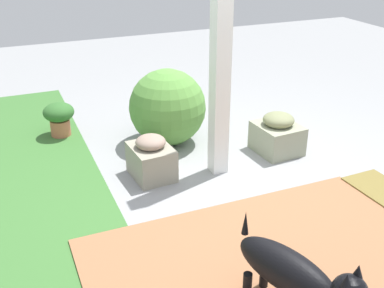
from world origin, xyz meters
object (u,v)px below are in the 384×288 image
stone_planter_nearest (277,134)px  round_shrub (168,107)px  terracotta_pot_broad (59,116)px  dog (294,274)px  stone_planter_mid (151,158)px  porch_pillar (220,56)px

stone_planter_nearest → round_shrub: bearing=56.0°
terracotta_pot_broad → round_shrub: bearing=-121.5°
round_shrub → dog: 2.54m
stone_planter_nearest → stone_planter_mid: (-0.00, 1.30, -0.00)m
round_shrub → dog: size_ratio=0.95×
round_shrub → terracotta_pot_broad: (0.61, 1.00, -0.17)m
dog → porch_pillar: bearing=-12.4°
stone_planter_mid → round_shrub: round_shrub is taller
stone_planter_nearest → terracotta_pot_broad: 2.28m
porch_pillar → stone_planter_mid: 1.08m
porch_pillar → terracotta_pot_broad: 2.01m
stone_planter_mid → dog: size_ratio=0.55×
terracotta_pot_broad → stone_planter_mid: bearing=-153.7°
stone_planter_nearest → round_shrub: round_shrub is taller
porch_pillar → dog: 1.98m
round_shrub → terracotta_pot_broad: round_shrub is taller
terracotta_pot_broad → porch_pillar: bearing=-138.4°
stone_planter_mid → terracotta_pot_broad: 1.38m
porch_pillar → stone_planter_mid: size_ratio=4.78×
stone_planter_mid → round_shrub: bearing=-31.8°
stone_planter_mid → dog: (-1.91, -0.20, 0.15)m
stone_planter_nearest → dog: bearing=150.1°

